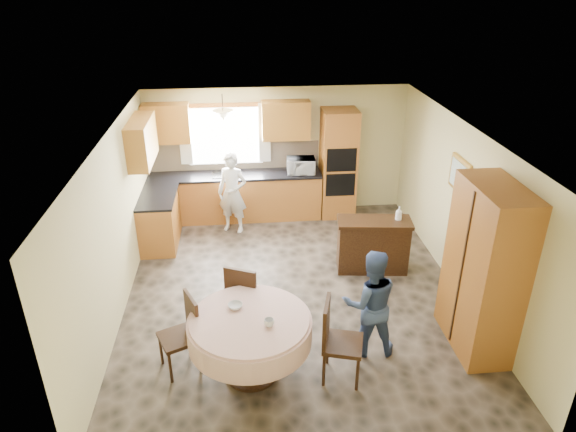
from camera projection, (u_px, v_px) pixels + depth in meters
The scene contains 36 objects.
floor at pixel (294, 292), 7.87m from camera, with size 5.00×6.00×0.01m, color brown.
ceiling at pixel (295, 134), 6.78m from camera, with size 5.00×6.00×0.01m, color white.
wall_back at pixel (277, 151), 10.01m from camera, with size 5.00×0.02×2.50m, color #CFC685.
wall_front at pixel (330, 365), 4.64m from camera, with size 5.00×0.02×2.50m, color #CFC685.
wall_left at pixel (115, 227), 7.10m from camera, with size 0.02×6.00×2.50m, color #CFC685.
wall_right at pixel (463, 212), 7.54m from camera, with size 0.02×6.00×2.50m, color #CFC685.
window at pixel (225, 136), 9.75m from camera, with size 1.40×0.03×1.10m, color white.
curtain_left at pixel (185, 135), 9.62m from camera, with size 0.22×0.02×1.15m, color white.
curtain_right at pixel (264, 133), 9.75m from camera, with size 0.22×0.02×1.15m, color white.
base_cab_back at pixel (236, 197), 10.02m from camera, with size 3.30×0.60×0.88m, color #C37534.
counter_back at pixel (235, 175), 9.82m from camera, with size 3.30×0.64×0.04m, color black.
base_cab_left at pixel (160, 221), 9.10m from camera, with size 0.60×1.20×0.88m, color #C37534.
counter_left at pixel (157, 197), 8.89m from camera, with size 0.64×1.20×0.04m, color black.
backsplash at pixel (234, 156), 9.95m from camera, with size 3.30×0.02×0.55m, color tan.
wall_cab_left at pixel (166, 123), 9.39m from camera, with size 0.85×0.33×0.72m, color gold.
wall_cab_right at pixel (286, 120), 9.58m from camera, with size 0.90×0.33×0.72m, color gold.
wall_cab_side at pixel (142, 141), 8.44m from camera, with size 0.33×1.20×0.72m, color gold.
oven_tower at pixel (338, 164), 9.92m from camera, with size 0.66×0.62×2.12m, color #C37534.
oven_upper at pixel (342, 160), 9.55m from camera, with size 0.56×0.01×0.45m, color black.
oven_lower at pixel (340, 185), 9.77m from camera, with size 0.56×0.01×0.45m, color black.
pendant at pixel (223, 115), 9.09m from camera, with size 0.36×0.36×0.18m, color beige.
sideboard at pixel (373, 246), 8.30m from camera, with size 1.17×0.48×0.84m, color #36220E.
space_heater at pixel (379, 246), 8.57m from camera, with size 0.42×0.30×0.58m, color black.
cupboard at pixel (485, 270), 6.34m from camera, with size 0.59×1.17×2.24m, color #C37534.
dining_table at pixel (250, 331), 6.01m from camera, with size 1.46×1.46×0.83m.
chair_left at pixel (184, 330), 6.19m from camera, with size 0.57×0.57×0.99m.
chair_back at pixel (245, 296), 6.77m from camera, with size 0.61×0.61×1.06m.
chair_right at pixel (336, 337), 6.02m from camera, with size 0.57×0.57×1.06m.
framed_picture at pixel (460, 175), 7.52m from camera, with size 0.06×0.61×0.51m.
microwave at pixel (301, 166), 9.81m from camera, with size 0.53×0.36×0.29m, color silver.
person_sink at pixel (232, 193), 9.40m from camera, with size 0.56×0.37×1.52m, color silver.
person_dining at pixel (370, 303), 6.38m from camera, with size 0.71×0.55×1.45m, color #354874.
bowl_sideboard at pixel (356, 223), 8.08m from camera, with size 0.20×0.20×0.05m, color #B2B2B2.
bottle_sideboard at pixel (399, 215), 8.09m from camera, with size 0.11×0.11×0.28m, color silver.
cup_table at pixel (269, 323), 5.78m from camera, with size 0.12×0.12×0.09m, color #B2B2B2.
bowl_table at pixel (235, 306), 6.10m from camera, with size 0.18×0.18×0.06m, color #B2B2B2.
Camera 1 is at (-0.73, -6.53, 4.50)m, focal length 32.00 mm.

